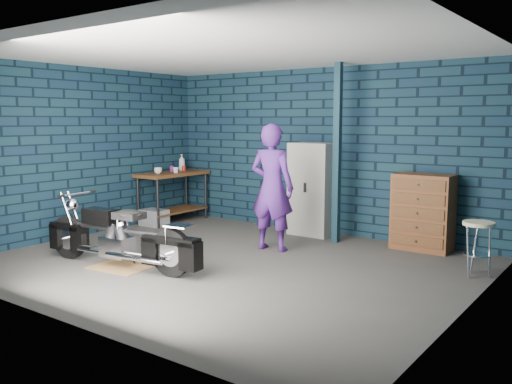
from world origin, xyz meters
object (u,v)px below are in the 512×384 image
person (272,188)px  shop_stool (477,249)px  motorcycle (120,232)px  tool_chest (422,212)px  storage_bin (154,218)px  workbench (173,197)px  locker (313,189)px

person → shop_stool: bearing=179.6°
motorcycle → shop_stool: bearing=24.5°
shop_stool → tool_chest: bearing=136.6°
motorcycle → storage_bin: size_ratio=4.49×
workbench → motorcycle: same height
workbench → storage_bin: workbench is taller
motorcycle → workbench: bearing=116.4°
locker → storage_bin: bearing=-159.1°
tool_chest → shop_stool: (0.99, -0.94, -0.21)m
motorcycle → storage_bin: 2.76m
person → tool_chest: (1.74, 1.27, -0.36)m
tool_chest → shop_stool: bearing=-43.4°
storage_bin → locker: bearing=20.9°
storage_bin → shop_stool: bearing=0.7°
locker → tool_chest: bearing=0.0°
workbench → motorcycle: 3.17m
locker → person: bearing=-87.1°
motorcycle → locker: bearing=67.1°
locker → tool_chest: (1.81, 0.00, -0.20)m
motorcycle → tool_chest: tool_chest is taller
workbench → motorcycle: size_ratio=0.68×
person → workbench: bearing=-22.7°
shop_stool → workbench: bearing=175.5°
person → shop_stool: person is taller
workbench → shop_stool: workbench is taller
locker → tool_chest: 1.82m
locker → workbench: bearing=-169.2°
person → tool_chest: person is taller
workbench → shop_stool: size_ratio=2.11×
person → shop_stool: size_ratio=2.72×
person → shop_stool: 2.82m
locker → shop_stool: bearing=-18.6°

